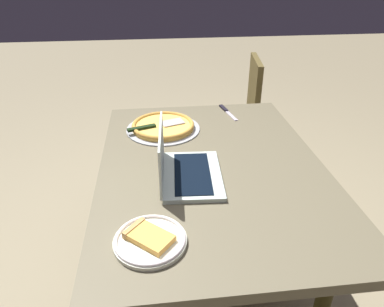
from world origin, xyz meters
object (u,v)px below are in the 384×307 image
pizza_plate (150,239)px  pizza_tray (163,126)px  laptop (183,168)px  dining_table (211,180)px  chair_near (237,112)px  table_knife (226,111)px

pizza_plate → pizza_tray: size_ratio=0.61×
laptop → pizza_tray: bearing=-172.3°
pizza_tray → pizza_plate: bearing=-5.4°
dining_table → chair_near: bearing=160.4°
laptop → pizza_plate: 0.37m
pizza_plate → table_knife: size_ratio=1.04×
pizza_tray → chair_near: chair_near is taller
table_knife → laptop: bearing=-25.7°
pizza_plate → dining_table: bearing=148.6°
laptop → pizza_plate: laptop is taller
dining_table → chair_near: chair_near is taller
pizza_plate → pizza_tray: (-0.79, 0.07, 0.00)m
dining_table → pizza_plate: pizza_plate is taller
dining_table → chair_near: 1.08m
pizza_plate → pizza_tray: bearing=174.6°
laptop → pizza_tray: (-0.44, -0.06, -0.02)m
chair_near → pizza_plate: bearing=-23.4°
laptop → table_knife: size_ratio=1.64×
dining_table → laptop: 0.20m
pizza_plate → laptop: bearing=158.8°
dining_table → table_knife: table_knife is taller
laptop → pizza_plate: (0.34, -0.13, -0.03)m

